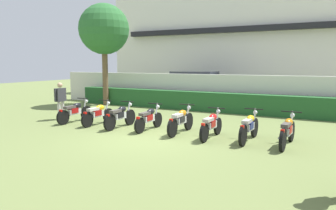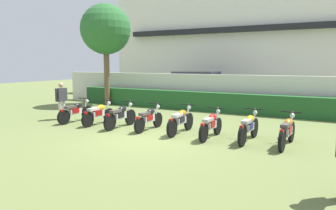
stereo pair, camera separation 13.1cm
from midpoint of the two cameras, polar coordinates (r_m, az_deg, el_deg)
The scene contains 15 objects.
ground at distance 10.26m, azimuth -3.55°, elevation -6.11°, with size 60.00×60.00×0.00m, color olive.
building at distance 25.11m, azimuth 16.48°, elevation 11.70°, with size 21.65×6.50×8.74m.
compound_wall at distance 16.67m, azimuth 9.77°, elevation 2.26°, with size 20.56×0.30×1.83m, color silver.
hedge_row at distance 16.06m, azimuth 8.94°, elevation 0.52°, with size 16.45×0.70×0.96m, color #235628.
parked_car at distance 20.23m, azimuth 5.63°, elevation 3.30°, with size 4.51×2.09×1.89m.
tree_near_inspector at distance 18.80m, azimuth -10.91°, elevation 13.10°, with size 2.85×2.85×5.74m.
motorcycle_in_row_0 at distance 13.59m, azimuth -15.98°, elevation -1.10°, with size 0.60×1.90×0.96m.
motorcycle_in_row_1 at distance 12.80m, azimuth -12.09°, elevation -1.52°, with size 0.60×1.80×0.95m.
motorcycle_in_row_2 at distance 12.04m, azimuth -8.24°, elevation -1.95°, with size 0.60×1.88×0.97m.
motorcycle_in_row_3 at distance 11.50m, azimuth -3.14°, elevation -2.40°, with size 0.60×1.80×0.94m.
motorcycle_in_row_4 at distance 10.95m, azimuth 2.62°, elevation -2.80°, with size 0.60×1.97×0.97m.
motorcycle_in_row_5 at distance 10.35m, azimuth 8.05°, elevation -3.55°, with size 0.60×1.82×0.95m.
motorcycle_in_row_6 at distance 10.15m, azimuth 14.63°, elevation -3.86°, with size 0.60×1.98×0.97m.
motorcycle_in_row_7 at distance 9.90m, azimuth 20.93°, elevation -4.41°, with size 0.60×1.96×0.97m.
inspector_person at distance 14.33m, azimuth -18.32°, elevation 1.23°, with size 0.22×0.65×1.60m.
Camera 2 is at (5.34, -8.43, 2.42)m, focal length 33.99 mm.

